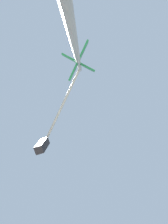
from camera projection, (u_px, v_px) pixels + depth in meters
traffic_signal_near at (56, 108)px, 3.50m from camera, size 2.84×2.67×6.38m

